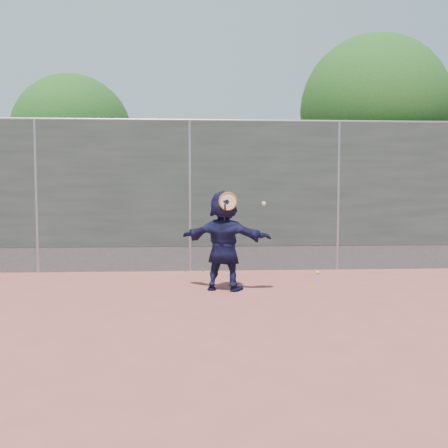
{
  "coord_description": "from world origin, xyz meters",
  "views": [
    {
      "loc": [
        0.09,
        -6.46,
        1.64
      ],
      "look_at": [
        0.56,
        1.56,
        1.08
      ],
      "focal_mm": 40.0,
      "sensor_mm": 36.0,
      "label": 1
    }
  ],
  "objects": [
    {
      "name": "ground",
      "position": [
        0.0,
        0.0,
        0.0
      ],
      "size": [
        80.0,
        80.0,
        0.0
      ],
      "primitive_type": "plane",
      "color": "#9E4C42",
      "rests_on": "ground"
    },
    {
      "name": "tree_left",
      "position": [
        -2.85,
        6.55,
        2.94
      ],
      "size": [
        3.15,
        3.0,
        4.53
      ],
      "color": "#382314",
      "rests_on": "ground"
    },
    {
      "name": "fence",
      "position": [
        -0.0,
        3.5,
        1.58
      ],
      "size": [
        20.0,
        0.06,
        3.03
      ],
      "color": "#38423D",
      "rests_on": "ground"
    },
    {
      "name": "weed_clump",
      "position": [
        0.29,
        3.38,
        0.13
      ],
      "size": [
        0.68,
        0.07,
        0.3
      ],
      "color": "#387226",
      "rests_on": "ground"
    },
    {
      "name": "swing_action",
      "position": [
        0.67,
        1.36,
        1.43
      ],
      "size": [
        0.75,
        0.15,
        0.51
      ],
      "color": "#C36212",
      "rests_on": "ground"
    },
    {
      "name": "player",
      "position": [
        0.56,
        1.56,
        0.81
      ],
      "size": [
        1.57,
        0.93,
        1.62
      ],
      "primitive_type": "imported",
      "rotation": [
        0.0,
        0.0,
        2.82
      ],
      "color": "#131434",
      "rests_on": "ground"
    },
    {
      "name": "tree_right",
      "position": [
        4.68,
        5.75,
        3.49
      ],
      "size": [
        3.78,
        3.6,
        5.39
      ],
      "color": "#382314",
      "rests_on": "ground"
    },
    {
      "name": "ball_ground",
      "position": [
        2.46,
        2.96,
        0.03
      ],
      "size": [
        0.07,
        0.07,
        0.07
      ],
      "primitive_type": "sphere",
      "color": "#BFF837",
      "rests_on": "ground"
    }
  ]
}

